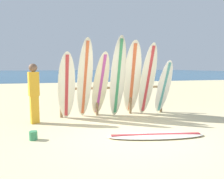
{
  "coord_description": "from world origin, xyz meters",
  "views": [
    {
      "loc": [
        -1.77,
        -4.59,
        1.66
      ],
      "look_at": [
        0.05,
        2.74,
        0.85
      ],
      "focal_mm": 33.87,
      "sensor_mm": 36.0,
      "label": 1
    }
  ],
  "objects_px": {
    "surfboard_leaning_left": "(85,79)",
    "surfboard_leaning_center_left": "(100,85)",
    "surfboard_leaning_right": "(148,80)",
    "sand_bucket": "(33,136)",
    "surfboard_leaning_center_right": "(132,79)",
    "surfboard_lying_on_sand": "(156,136)",
    "surfboard_leaning_center": "(118,77)",
    "beachgoer_standing": "(34,91)",
    "surfboard_rack": "(114,95)",
    "surfboard_leaning_far_right": "(164,88)",
    "small_boat_offshore": "(132,75)",
    "surfboard_leaning_far_left": "(67,87)"
  },
  "relations": [
    {
      "from": "surfboard_lying_on_sand",
      "to": "surfboard_leaning_center_left",
      "type": "bearing_deg",
      "value": 111.87
    },
    {
      "from": "surfboard_leaning_center_left",
      "to": "surfboard_leaning_center",
      "type": "height_order",
      "value": "surfboard_leaning_center"
    },
    {
      "from": "sand_bucket",
      "to": "surfboard_leaning_left",
      "type": "bearing_deg",
      "value": 50.61
    },
    {
      "from": "surfboard_leaning_left",
      "to": "surfboard_leaning_right",
      "type": "relative_size",
      "value": 1.04
    },
    {
      "from": "surfboard_leaning_center",
      "to": "sand_bucket",
      "type": "xyz_separation_m",
      "value": [
        -2.47,
        -1.68,
        -1.22
      ]
    },
    {
      "from": "surfboard_rack",
      "to": "surfboard_leaning_far_left",
      "type": "height_order",
      "value": "surfboard_leaning_far_left"
    },
    {
      "from": "surfboard_rack",
      "to": "surfboard_leaning_left",
      "type": "xyz_separation_m",
      "value": [
        -1.05,
        -0.36,
        0.56
      ]
    },
    {
      "from": "surfboard_lying_on_sand",
      "to": "sand_bucket",
      "type": "height_order",
      "value": "sand_bucket"
    },
    {
      "from": "sand_bucket",
      "to": "surfboard_leaning_center_left",
      "type": "bearing_deg",
      "value": 42.85
    },
    {
      "from": "surfboard_leaning_left",
      "to": "surfboard_leaning_center_left",
      "type": "height_order",
      "value": "surfboard_leaning_left"
    },
    {
      "from": "surfboard_rack",
      "to": "small_boat_offshore",
      "type": "relative_size",
      "value": 1.4
    },
    {
      "from": "beachgoer_standing",
      "to": "sand_bucket",
      "type": "relative_size",
      "value": 8.68
    },
    {
      "from": "surfboard_rack",
      "to": "sand_bucket",
      "type": "height_order",
      "value": "surfboard_rack"
    },
    {
      "from": "surfboard_leaning_right",
      "to": "sand_bucket",
      "type": "bearing_deg",
      "value": -154.96
    },
    {
      "from": "surfboard_leaning_far_left",
      "to": "sand_bucket",
      "type": "relative_size",
      "value": 10.43
    },
    {
      "from": "surfboard_leaning_center",
      "to": "surfboard_leaning_right",
      "type": "distance_m",
      "value": 1.03
    },
    {
      "from": "surfboard_leaning_right",
      "to": "surfboard_lying_on_sand",
      "type": "xyz_separation_m",
      "value": [
        -0.68,
        -2.13,
        -1.18
      ]
    },
    {
      "from": "surfboard_leaning_far_right",
      "to": "small_boat_offshore",
      "type": "height_order",
      "value": "surfboard_leaning_far_right"
    },
    {
      "from": "surfboard_leaning_right",
      "to": "surfboard_leaning_left",
      "type": "bearing_deg",
      "value": 178.39
    },
    {
      "from": "surfboard_leaning_left",
      "to": "sand_bucket",
      "type": "distance_m",
      "value": 2.48
    },
    {
      "from": "surfboard_rack",
      "to": "surfboard_leaning_center_left",
      "type": "bearing_deg",
      "value": -151.77
    },
    {
      "from": "surfboard_leaning_left",
      "to": "small_boat_offshore",
      "type": "distance_m",
      "value": 28.86
    },
    {
      "from": "surfboard_leaning_center",
      "to": "surfboard_leaning_center_right",
      "type": "xyz_separation_m",
      "value": [
        0.53,
        0.09,
        -0.07
      ]
    },
    {
      "from": "surfboard_leaning_right",
      "to": "surfboard_leaning_far_right",
      "type": "distance_m",
      "value": 0.67
    },
    {
      "from": "surfboard_leaning_left",
      "to": "surfboard_leaning_center",
      "type": "distance_m",
      "value": 1.08
    },
    {
      "from": "surfboard_leaning_center_left",
      "to": "surfboard_leaning_far_right",
      "type": "bearing_deg",
      "value": -2.94
    },
    {
      "from": "surfboard_leaning_left",
      "to": "surfboard_leaning_center_left",
      "type": "relative_size",
      "value": 1.19
    },
    {
      "from": "surfboard_rack",
      "to": "sand_bucket",
      "type": "distance_m",
      "value": 3.24
    },
    {
      "from": "surfboard_leaning_center_right",
      "to": "surfboard_lying_on_sand",
      "type": "relative_size",
      "value": 1.05
    },
    {
      "from": "surfboard_leaning_far_right",
      "to": "beachgoer_standing",
      "type": "distance_m",
      "value": 4.23
    },
    {
      "from": "surfboard_leaning_far_left",
      "to": "surfboard_lying_on_sand",
      "type": "height_order",
      "value": "surfboard_leaning_far_left"
    },
    {
      "from": "small_boat_offshore",
      "to": "surfboard_rack",
      "type": "bearing_deg",
      "value": -110.75
    },
    {
      "from": "surfboard_leaning_center_left",
      "to": "beachgoer_standing",
      "type": "distance_m",
      "value": 2.04
    },
    {
      "from": "surfboard_rack",
      "to": "sand_bucket",
      "type": "relative_size",
      "value": 18.22
    },
    {
      "from": "surfboard_leaning_far_right",
      "to": "surfboard_leaning_left",
      "type": "bearing_deg",
      "value": 179.17
    },
    {
      "from": "surfboard_leaning_center_right",
      "to": "beachgoer_standing",
      "type": "bearing_deg",
      "value": -174.89
    },
    {
      "from": "surfboard_leaning_center_left",
      "to": "surfboard_lying_on_sand",
      "type": "distance_m",
      "value": 2.65
    },
    {
      "from": "surfboard_leaning_far_left",
      "to": "surfboard_leaning_center_right",
      "type": "distance_m",
      "value": 2.2
    },
    {
      "from": "surfboard_leaning_left",
      "to": "small_boat_offshore",
      "type": "height_order",
      "value": "surfboard_leaning_left"
    },
    {
      "from": "surfboard_leaning_center",
      "to": "beachgoer_standing",
      "type": "xyz_separation_m",
      "value": [
        -2.59,
        -0.19,
        -0.36
      ]
    },
    {
      "from": "surfboard_leaning_center",
      "to": "surfboard_lying_on_sand",
      "type": "distance_m",
      "value": 2.55
    },
    {
      "from": "surfboard_leaning_center_left",
      "to": "surfboard_leaning_center_right",
      "type": "xyz_separation_m",
      "value": [
        1.1,
        0.01,
        0.18
      ]
    },
    {
      "from": "surfboard_leaning_far_right",
      "to": "beachgoer_standing",
      "type": "height_order",
      "value": "surfboard_leaning_far_right"
    },
    {
      "from": "surfboard_leaning_right",
      "to": "small_boat_offshore",
      "type": "xyz_separation_m",
      "value": [
        8.91,
        26.72,
        -0.96
      ]
    },
    {
      "from": "surfboard_lying_on_sand",
      "to": "surfboard_leaning_far_right",
      "type": "bearing_deg",
      "value": 58.91
    },
    {
      "from": "surfboard_rack",
      "to": "surfboard_leaning_center",
      "type": "distance_m",
      "value": 0.72
    },
    {
      "from": "surfboard_leaning_right",
      "to": "sand_bucket",
      "type": "xyz_separation_m",
      "value": [
        -3.5,
        -1.63,
        -1.12
      ]
    },
    {
      "from": "surfboard_leaning_far_right",
      "to": "surfboard_leaning_center",
      "type": "bearing_deg",
      "value": 178.94
    },
    {
      "from": "surfboard_leaning_right",
      "to": "small_boat_offshore",
      "type": "relative_size",
      "value": 0.92
    },
    {
      "from": "surfboard_leaning_right",
      "to": "surfboard_leaning_center_left",
      "type": "bearing_deg",
      "value": 175.21
    }
  ]
}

